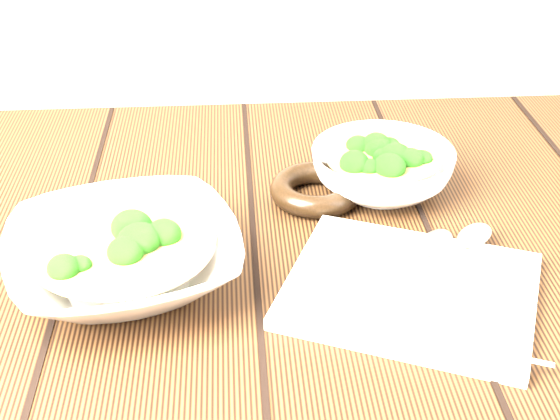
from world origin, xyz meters
name	(u,v)px	position (x,y,z in m)	size (l,w,h in m)	color
table	(274,334)	(0.00, 0.00, 0.63)	(1.20, 0.80, 0.75)	#3B2410
soup_bowl_front	(124,256)	(-0.15, -0.05, 0.78)	(0.28, 0.28, 0.07)	silver
soup_bowl_back	(382,168)	(0.14, 0.12, 0.78)	(0.18, 0.18, 0.06)	silver
trivet	(316,189)	(0.06, 0.11, 0.76)	(0.11, 0.11, 0.03)	black
napkin	(410,290)	(0.13, -0.09, 0.76)	(0.24, 0.20, 0.01)	beige
spoon_left	(420,260)	(0.15, -0.05, 0.77)	(0.14, 0.17, 0.01)	#A4A190
spoon_right	(458,251)	(0.19, -0.04, 0.77)	(0.15, 0.16, 0.01)	#A4A190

